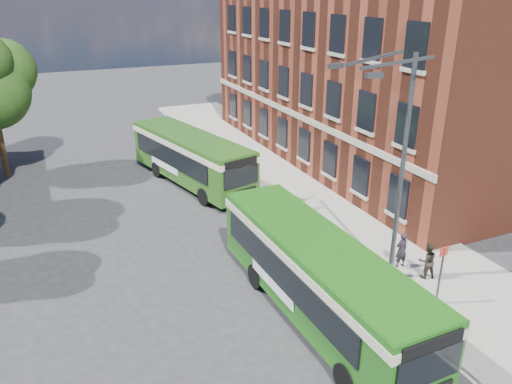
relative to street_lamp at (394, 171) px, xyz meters
name	(u,v)px	position (x,y,z in m)	size (l,w,h in m)	color
ground	(253,284)	(-4.84, 2.00, -4.79)	(120.00, 120.00, 0.00)	#2B2B2D
pavement	(307,188)	(2.16, 10.00, -4.72)	(6.00, 48.00, 0.15)	#9A968C
kerb_line	(260,197)	(-0.89, 10.00, -4.79)	(0.12, 48.00, 0.01)	beige
brick_office	(374,54)	(9.16, 14.00, 2.18)	(12.10, 26.00, 14.20)	maroon
street_lamp	(394,171)	(0.00, 0.00, 0.00)	(2.96, 2.38, 9.00)	#3E4043
bus_stop_sign	(441,272)	(0.76, -2.20, -3.28)	(0.35, 0.08, 2.52)	#3E4043
bus_front	(318,272)	(-3.57, -0.84, -2.96)	(2.84, 11.01, 3.02)	#1D5D14
bus_rear	(191,155)	(-3.75, 13.62, -2.96)	(4.87, 10.50, 3.02)	#285918
pedestrian_a	(401,250)	(1.26, 0.50, -3.86)	(0.57, 0.38, 1.57)	black
pedestrian_b	(427,261)	(1.66, -0.60, -3.88)	(0.74, 0.57, 1.51)	black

